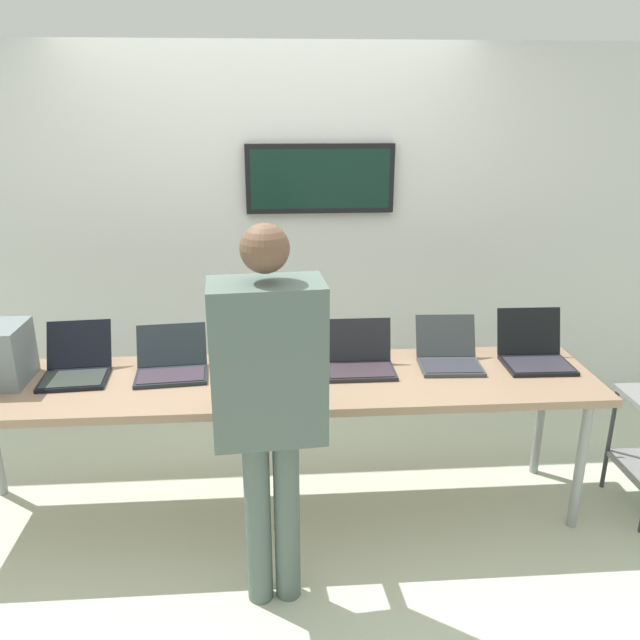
# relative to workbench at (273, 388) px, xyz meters

# --- Properties ---
(ground) EXTENTS (8.00, 8.00, 0.04)m
(ground) POSITION_rel_workbench_xyz_m (0.00, 0.00, -0.74)
(ground) COLOR beige
(back_wall) EXTENTS (8.00, 0.11, 2.42)m
(back_wall) POSITION_rel_workbench_xyz_m (0.01, 1.13, 0.50)
(back_wall) COLOR silver
(back_wall) RESTS_ON ground
(workbench) EXTENTS (3.25, 0.70, 0.77)m
(workbench) POSITION_rel_workbench_xyz_m (0.00, 0.00, 0.00)
(workbench) COLOR #93755B
(workbench) RESTS_ON ground
(laptop_station_0) EXTENTS (0.34, 0.39, 0.24)m
(laptop_station_0) POSITION_rel_workbench_xyz_m (-0.99, 0.11, 0.10)
(laptop_station_0) COLOR black
(laptop_station_0) RESTS_ON workbench
(laptop_station_1) EXTENTS (0.38, 0.37, 0.21)m
(laptop_station_1) POSITION_rel_workbench_xyz_m (-0.51, 0.11, 0.10)
(laptop_station_1) COLOR #1F272B
(laptop_station_1) RESTS_ON workbench
(laptop_station_2) EXTENTS (0.38, 0.30, 0.24)m
(laptop_station_2) POSITION_rel_workbench_xyz_m (-0.01, 0.11, 0.10)
(laptop_station_2) COLOR black
(laptop_station_2) RESTS_ON workbench
(laptop_station_3) EXTENTS (0.35, 0.29, 0.24)m
(laptop_station_3) POSITION_rel_workbench_xyz_m (0.45, 0.09, 0.10)
(laptop_station_3) COLOR #222327
(laptop_station_3) RESTS_ON workbench
(laptop_station_4) EXTENTS (0.33, 0.34, 0.23)m
(laptop_station_4) POSITION_rel_workbench_xyz_m (0.92, 0.12, 0.10)
(laptop_station_4) COLOR #373C3F
(laptop_station_4) RESTS_ON workbench
(laptop_station_5) EXTENTS (0.35, 0.34, 0.26)m
(laptop_station_5) POSITION_rel_workbench_xyz_m (1.38, 0.11, 0.11)
(laptop_station_5) COLOR black
(laptop_station_5) RESTS_ON workbench
(person) EXTENTS (0.47, 0.61, 1.67)m
(person) POSITION_rel_workbench_xyz_m (-0.01, -0.62, 0.29)
(person) COLOR #52635C
(person) RESTS_ON ground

